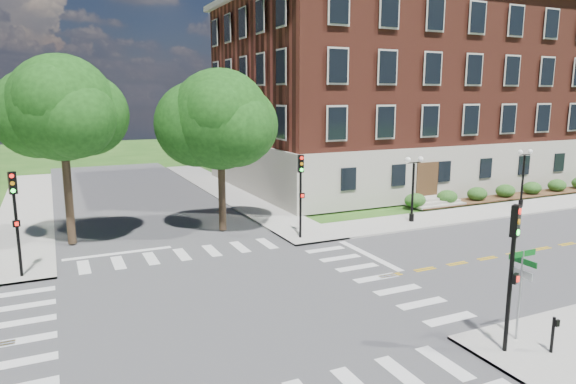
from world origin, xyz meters
name	(u,v)px	position (x,y,z in m)	size (l,w,h in m)	color
ground	(225,305)	(0.00, 0.00, 0.00)	(160.00, 160.00, 0.00)	#234C15
road_ew	(225,305)	(0.00, 0.00, 0.01)	(90.00, 12.00, 0.01)	#3D3D3F
road_ns	(225,305)	(0.00, 0.00, 0.01)	(12.00, 90.00, 0.01)	#3D3D3F
sidewalk_ne	(351,200)	(15.38, 15.38, 0.06)	(34.00, 34.00, 0.12)	#9E9B93
crosswalk_east	(376,278)	(7.20, 0.00, 0.00)	(2.20, 10.20, 0.02)	silver
stop_bar_east	(369,255)	(8.80, 3.00, 0.00)	(0.40, 5.50, 0.00)	silver
main_building	(394,94)	(24.00, 21.99, 8.34)	(30.60, 22.40, 16.50)	#ABA397
shrub_row	(505,199)	(27.00, 10.80, 0.00)	(18.00, 2.00, 1.30)	#1A4316
tree_c	(61,108)	(-5.13, 11.47, 7.53)	(5.63, 5.63, 10.25)	#322719
tree_d	(220,120)	(3.37, 10.78, 6.80)	(5.94, 5.94, 9.66)	#322719
traffic_signal_se	(513,260)	(6.96, -7.57, 3.19)	(0.38, 0.46, 4.80)	black
traffic_signal_ne	(301,185)	(6.90, 7.19, 3.19)	(0.35, 0.40, 4.80)	black
traffic_signal_nw	(15,210)	(-7.45, 6.75, 3.19)	(0.37, 0.44, 4.80)	black
twin_lamp_west	(413,185)	(15.20, 7.64, 2.52)	(1.36, 0.36, 4.23)	black
twin_lamp_east	(523,174)	(25.35, 7.85, 2.52)	(1.36, 0.36, 4.23)	black
street_sign_pole	(521,277)	(7.94, -7.14, 2.31)	(1.10, 1.10, 3.10)	gray
push_button_post	(553,333)	(8.22, -8.29, 0.80)	(0.14, 0.21, 1.20)	black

